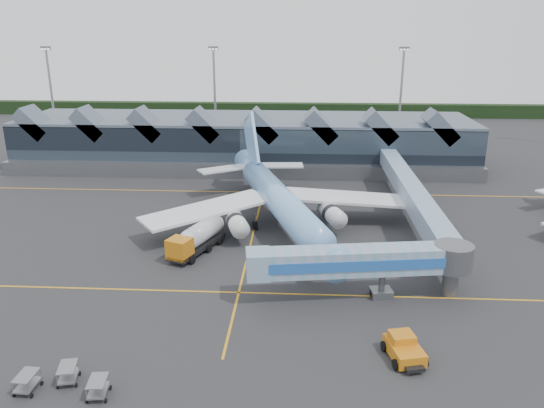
# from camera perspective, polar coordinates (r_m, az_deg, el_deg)

# --- Properties ---
(ground) EXTENTS (260.00, 260.00, 0.00)m
(ground) POSITION_cam_1_polar(r_m,az_deg,el_deg) (64.51, -2.77, -6.15)
(ground) COLOR #2A2A2D
(ground) RESTS_ON ground
(taxi_stripes) EXTENTS (120.00, 60.00, 0.01)m
(taxi_stripes) POSITION_cam_1_polar(r_m,az_deg,el_deg) (73.66, -1.97, -2.90)
(taxi_stripes) COLOR orange
(taxi_stripes) RESTS_ON ground
(tree_line_far) EXTENTS (260.00, 4.00, 4.00)m
(tree_line_far) POSITION_cam_1_polar(r_m,az_deg,el_deg) (170.22, 1.07, 10.14)
(tree_line_far) COLOR black
(tree_line_far) RESTS_ON ground
(terminal) EXTENTS (90.00, 22.25, 12.52)m
(terminal) POSITION_cam_1_polar(r_m,az_deg,el_deg) (108.50, -2.92, 6.81)
(terminal) COLOR black
(terminal) RESTS_ON ground
(light_masts) EXTENTS (132.40, 42.56, 22.45)m
(light_masts) POSITION_cam_1_polar(r_m,az_deg,el_deg) (122.79, 10.25, 11.52)
(light_masts) COLOR gray
(light_masts) RESTS_ON ground
(main_airliner) EXTENTS (36.76, 43.31, 14.28)m
(main_airliner) POSITION_cam_1_polar(r_m,az_deg,el_deg) (73.80, 0.64, 0.61)
(main_airliner) COLOR #76B7EF
(main_airliner) RESTS_ON ground
(jet_bridge) EXTENTS (23.49, 6.53, 5.72)m
(jet_bridge) POSITION_cam_1_polar(r_m,az_deg,el_deg) (55.62, 10.94, -6.11)
(jet_bridge) COLOR #6E9BB8
(jet_bridge) RESTS_ON ground
(fuel_truck) EXTENTS (6.03, 10.38, 3.54)m
(fuel_truck) POSITION_cam_1_polar(r_m,az_deg,el_deg) (67.05, -7.97, -3.49)
(fuel_truck) COLOR black
(fuel_truck) RESTS_ON ground
(pushback_tug) EXTENTS (3.61, 4.89, 2.00)m
(pushback_tug) POSITION_cam_1_polar(r_m,az_deg,el_deg) (48.09, 14.02, -14.87)
(pushback_tug) COLOR #C67112
(pushback_tug) RESTS_ON ground
(baggage_carts) EXTENTS (7.22, 3.84, 1.46)m
(baggage_carts) POSITION_cam_1_polar(r_m,az_deg,el_deg) (46.32, -21.42, -17.25)
(baggage_carts) COLOR gray
(baggage_carts) RESTS_ON ground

